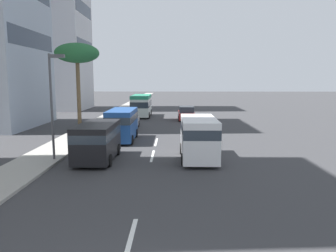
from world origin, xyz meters
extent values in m
plane|color=#38383A|center=(31.50, 0.00, 0.00)|extent=(198.00, 198.00, 0.00)
cube|color=#9E9B93|center=(31.50, 6.89, 0.07)|extent=(162.00, 2.78, 0.15)
cube|color=silver|center=(4.14, 0.00, 0.01)|extent=(3.20, 0.16, 0.01)
cube|color=silver|center=(15.43, 0.00, 0.01)|extent=(3.20, 0.16, 0.01)
cube|color=silver|center=(20.14, 0.00, 0.01)|extent=(3.20, 0.16, 0.01)
cube|color=black|center=(14.25, 3.30, 1.24)|extent=(4.85, 2.08, 2.09)
cube|color=#2D3842|center=(14.25, 3.30, 1.70)|extent=(4.86, 2.08, 0.50)
cylinder|color=black|center=(12.80, 2.31, 0.36)|extent=(0.72, 0.24, 0.72)
cylinder|color=black|center=(12.80, 4.28, 0.36)|extent=(0.72, 0.24, 0.72)
cylinder|color=black|center=(15.71, 2.31, 0.36)|extent=(0.72, 0.24, 0.72)
cylinder|color=black|center=(15.71, 4.28, 0.36)|extent=(0.72, 0.24, 0.72)
cube|color=silver|center=(37.88, 2.85, 1.35)|extent=(6.39, 2.28, 2.24)
cube|color=#268C66|center=(37.88, 2.85, 2.68)|extent=(6.39, 2.28, 0.43)
cube|color=#28333D|center=(37.88, 2.85, 1.78)|extent=(6.41, 2.29, 0.75)
cylinder|color=black|center=(36.03, 1.76, 0.42)|extent=(0.84, 0.26, 0.84)
cylinder|color=black|center=(36.03, 3.93, 0.42)|extent=(0.84, 0.26, 0.84)
cylinder|color=black|center=(39.74, 1.76, 0.42)|extent=(0.84, 0.26, 0.84)
cylinder|color=black|center=(39.74, 3.93, 0.42)|extent=(0.84, 0.26, 0.84)
cube|color=#1E478C|center=(20.76, 2.78, 1.37)|extent=(5.04, 1.97, 2.34)
cube|color=#2D3842|center=(20.76, 2.78, 1.89)|extent=(5.05, 1.98, 0.56)
cylinder|color=black|center=(19.25, 1.84, 0.36)|extent=(0.72, 0.24, 0.72)
cylinder|color=black|center=(19.25, 3.71, 0.36)|extent=(0.72, 0.24, 0.72)
cylinder|color=black|center=(22.27, 1.84, 0.36)|extent=(0.72, 0.24, 0.72)
cylinder|color=black|center=(22.27, 3.71, 0.36)|extent=(0.72, 0.24, 0.72)
cube|color=white|center=(14.57, -2.91, 1.40)|extent=(5.03, 2.08, 2.40)
cube|color=#2D3842|center=(14.57, -2.91, 1.92)|extent=(5.04, 2.08, 0.58)
cylinder|color=black|center=(16.08, -1.93, 0.36)|extent=(0.72, 0.24, 0.72)
cylinder|color=black|center=(16.08, -3.90, 0.36)|extent=(0.72, 0.24, 0.72)
cylinder|color=black|center=(13.06, -1.93, 0.36)|extent=(0.72, 0.24, 0.72)
cylinder|color=black|center=(13.06, -3.90, 0.36)|extent=(0.72, 0.24, 0.72)
cube|color=#A51E1E|center=(34.58, -3.00, 0.59)|extent=(4.64, 1.90, 0.84)
cube|color=#38424C|center=(34.34, -3.00, 1.35)|extent=(2.55, 1.75, 0.68)
cylinder|color=black|center=(36.01, -2.13, 0.32)|extent=(0.64, 0.22, 0.64)
cylinder|color=black|center=(36.01, -3.87, 0.32)|extent=(0.64, 0.22, 0.64)
cylinder|color=black|center=(33.14, -2.13, 0.32)|extent=(0.64, 0.22, 0.64)
cylinder|color=black|center=(33.14, -3.87, 0.32)|extent=(0.64, 0.22, 0.64)
cube|color=silver|center=(27.60, 3.17, 0.58)|extent=(4.16, 1.79, 0.81)
cube|color=#38424C|center=(27.81, 3.17, 1.32)|extent=(2.29, 1.65, 0.66)
cylinder|color=black|center=(26.31, 2.35, 0.32)|extent=(0.64, 0.22, 0.64)
cylinder|color=black|center=(26.31, 4.00, 0.32)|extent=(0.64, 0.22, 0.64)
cylinder|color=black|center=(28.89, 2.35, 0.32)|extent=(0.64, 0.22, 0.64)
cylinder|color=black|center=(28.89, 4.00, 0.32)|extent=(0.64, 0.22, 0.64)
cylinder|color=brown|center=(25.54, 7.61, 3.46)|extent=(0.36, 0.36, 6.62)
ellipsoid|color=#236033|center=(25.54, 7.61, 7.38)|extent=(4.09, 4.09, 1.84)
cylinder|color=#4C4C51|center=(13.98, 5.90, 3.29)|extent=(0.14, 0.14, 6.29)
cube|color=#4C4C51|center=(13.98, 5.45, 6.29)|extent=(0.24, 0.90, 0.20)
cube|color=#2D3847|center=(28.79, 13.08, 9.00)|extent=(10.44, 0.08, 1.79)
cube|color=#2D3847|center=(49.02, 13.08, 10.31)|extent=(9.28, 0.08, 2.04)
cube|color=#2D3847|center=(49.02, 13.08, 16.19)|extent=(9.28, 0.08, 2.04)
camera|label=1|loc=(-5.22, -1.30, 4.93)|focal=34.75mm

